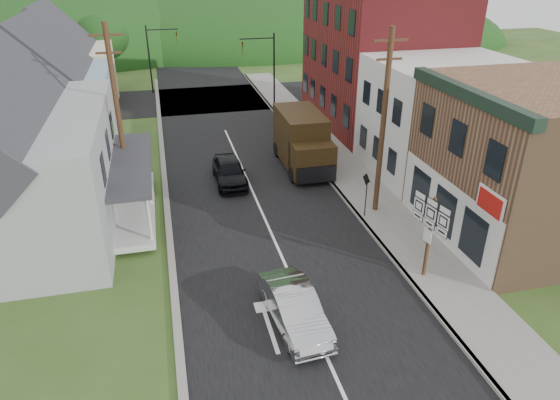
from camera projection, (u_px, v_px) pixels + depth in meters
ground at (285, 264)px, 21.11m from camera, size 120.00×120.00×0.00m
road at (244, 172)px, 29.79m from camera, size 9.00×90.00×0.02m
cross_road at (211, 99)px, 44.56m from camera, size 60.00×9.00×0.02m
sidewalk_right at (349, 175)px, 29.27m from camera, size 2.80×55.00×0.15m
curb_right at (327, 177)px, 28.98m from camera, size 0.20×55.00×0.15m
curb_left at (166, 194)px, 27.05m from camera, size 0.30×55.00×0.12m
storefront_tan at (534, 163)px, 21.92m from camera, size 8.00×8.00×7.00m
storefront_white at (444, 119)px, 28.55m from camera, size 8.00×7.00×6.50m
storefront_red at (379, 57)px, 36.02m from camera, size 8.00×12.00×10.00m
house_blue at (54, 93)px, 31.90m from camera, size 7.14×8.16×7.28m
house_cream at (65, 66)px, 39.61m from camera, size 7.14×8.16×7.28m
utility_pole_right at (383, 123)px, 23.24m from camera, size 1.60×0.26×9.00m
utility_pole_left at (118, 114)px, 24.60m from camera, size 1.60×0.26×9.00m
traffic_signal_right at (266, 61)px, 40.75m from camera, size 2.87×0.20×6.00m
traffic_signal_left at (156, 51)px, 45.01m from camera, size 2.87×0.20×6.00m
tree_left_d at (101, 37)px, 44.82m from camera, size 4.80×4.80×6.94m
forested_ridge at (188, 47)px, 68.89m from camera, size 90.00×30.00×16.00m
silver_sedan at (295, 309)px, 17.38m from camera, size 1.83×4.31×1.38m
dark_sedan at (229, 171)px, 28.16m from camera, size 1.69×4.19×1.43m
delivery_van at (302, 141)px, 29.80m from camera, size 2.53×5.95×3.31m
route_sign_cluster at (430, 226)px, 19.13m from camera, size 0.44×1.96×3.47m
warning_sign at (366, 189)px, 23.95m from camera, size 0.15×0.63×2.31m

